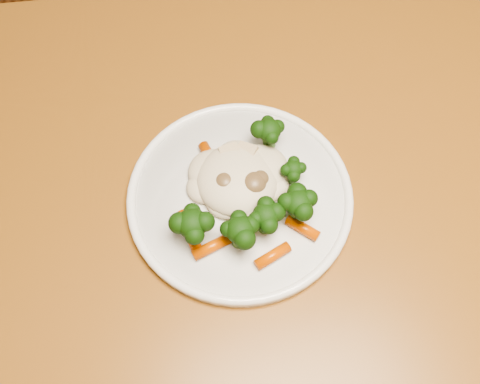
{
  "coord_description": "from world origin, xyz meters",
  "views": [
    {
      "loc": [
        0.07,
        -0.15,
        1.34
      ],
      "look_at": [
        0.12,
        0.15,
        0.77
      ],
      "focal_mm": 45.0,
      "sensor_mm": 36.0,
      "label": 1
    }
  ],
  "objects": [
    {
      "name": "dining_table",
      "position": [
        0.13,
        0.12,
        0.64
      ],
      "size": [
        1.15,
        0.81,
        0.75
      ],
      "rotation": [
        0.0,
        0.0,
        -0.07
      ],
      "color": "#945B22",
      "rests_on": "ground"
    },
    {
      "name": "plate",
      "position": [
        0.12,
        0.15,
        0.76
      ],
      "size": [
        0.25,
        0.25,
        0.01
      ],
      "primitive_type": "cylinder",
      "color": "white",
      "rests_on": "dining_table"
    },
    {
      "name": "meal",
      "position": [
        0.13,
        0.14,
        0.78
      ],
      "size": [
        0.16,
        0.17,
        0.05
      ],
      "color": "beige",
      "rests_on": "plate"
    }
  ]
}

